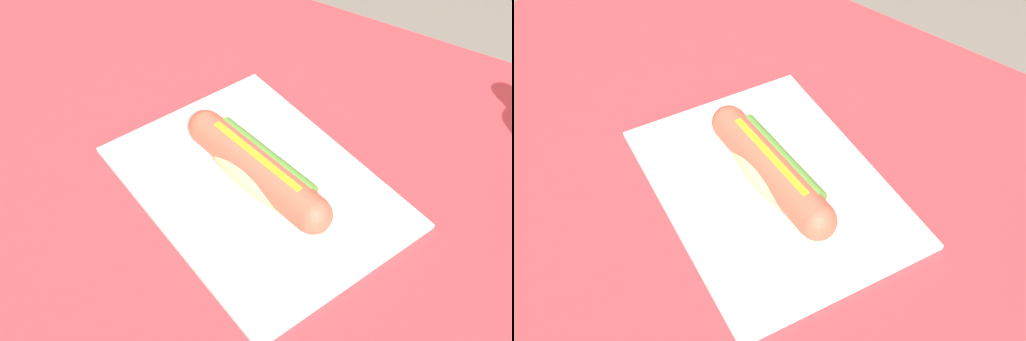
{
  "view_description": "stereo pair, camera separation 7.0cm",
  "coord_description": "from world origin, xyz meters",
  "views": [
    {
      "loc": [
        0.29,
        -0.36,
        1.28
      ],
      "look_at": [
        0.05,
        0.05,
        0.77
      ],
      "focal_mm": 43.2,
      "sensor_mm": 36.0,
      "label": 1
    },
    {
      "loc": [
        0.35,
        -0.32,
        1.28
      ],
      "look_at": [
        0.05,
        0.05,
        0.77
      ],
      "focal_mm": 43.2,
      "sensor_mm": 36.0,
      "label": 2
    }
  ],
  "objects": [
    {
      "name": "paper_wrapper",
      "position": [
        0.05,
        0.05,
        0.74
      ],
      "size": [
        0.4,
        0.35,
        0.01
      ],
      "primitive_type": "cube",
      "rotation": [
        0.0,
        0.0,
        -0.38
      ],
      "color": "silver",
      "rests_on": "dining_table"
    },
    {
      "name": "hot_dog",
      "position": [
        0.05,
        0.05,
        0.77
      ],
      "size": [
        0.22,
        0.1,
        0.05
      ],
      "color": "#E5BC75",
      "rests_on": "paper_wrapper"
    },
    {
      "name": "dining_table",
      "position": [
        0.0,
        0.0,
        0.6
      ],
      "size": [
        1.06,
        0.9,
        0.74
      ],
      "color": "brown",
      "rests_on": "ground"
    }
  ]
}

